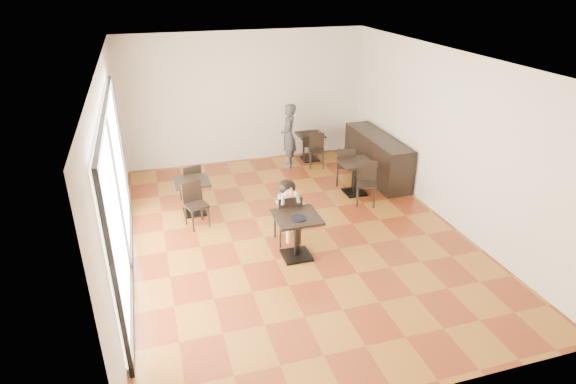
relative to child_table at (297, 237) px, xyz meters
name	(u,v)px	position (x,y,z in m)	size (l,w,h in m)	color
floor	(294,232)	(0.21, 0.79, -0.39)	(6.00, 8.00, 0.01)	brown
ceiling	(295,58)	(0.21, 0.79, 2.81)	(6.00, 8.00, 0.01)	silver
wall_back	(246,98)	(0.21, 4.79, 1.21)	(6.00, 0.01, 3.20)	beige
wall_front	(414,284)	(0.21, -3.21, 1.21)	(6.00, 0.01, 3.20)	beige
wall_left	(113,172)	(-2.79, 0.79, 1.21)	(0.01, 8.00, 3.20)	beige
wall_right	(445,136)	(3.21, 0.79, 1.21)	(0.01, 8.00, 3.20)	beige
storefront_window	(116,196)	(-2.76, 0.29, 1.01)	(0.04, 4.50, 2.60)	white
child_table	(297,237)	(0.00, 0.00, 0.00)	(0.74, 0.74, 0.79)	black
child_chair	(287,218)	(0.00, 0.55, 0.08)	(0.43, 0.43, 0.95)	black
child	(287,212)	(0.00, 0.55, 0.20)	(0.43, 0.60, 1.19)	slate
plate	(299,218)	(0.00, -0.10, 0.40)	(0.27, 0.27, 0.02)	black
pizza_slice	(290,194)	(0.00, 0.36, 0.64)	(0.28, 0.21, 0.06)	tan
adult_patron	(289,136)	(1.08, 4.03, 0.39)	(0.57, 0.38, 1.57)	#393A3E
cafe_table_mid	(355,178)	(2.00, 2.07, -0.02)	(0.71, 0.71, 0.75)	black
cafe_table_left	(193,197)	(-1.48, 2.14, -0.03)	(0.68, 0.68, 0.72)	black
cafe_table_back	(310,147)	(1.73, 4.29, -0.05)	(0.65, 0.65, 0.69)	black
chair_mid_a	(346,165)	(2.00, 2.62, 0.06)	(0.40, 0.40, 0.90)	black
chair_mid_b	(367,184)	(2.00, 1.52, 0.06)	(0.40, 0.40, 0.90)	black
chair_left_a	(190,183)	(-1.48, 2.69, 0.04)	(0.39, 0.39, 0.86)	black
chair_left_b	(196,205)	(-1.48, 1.59, 0.04)	(0.39, 0.39, 0.86)	black
chair_back_a	(310,144)	(1.73, 4.29, 0.02)	(0.37, 0.37, 0.83)	black
chair_back_b	(317,151)	(1.73, 3.78, 0.02)	(0.37, 0.37, 0.83)	black
service_counter	(377,157)	(2.86, 2.79, 0.11)	(0.60, 2.40, 1.00)	black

